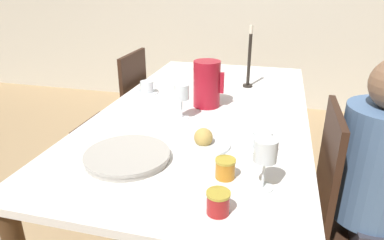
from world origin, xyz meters
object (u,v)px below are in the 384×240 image
Objects in this scene: jam_jar_amber at (218,202)px; bread_plate at (203,141)px; wine_glass_juice at (265,153)px; candlestick_tall at (249,63)px; teacup_across at (147,88)px; chair_person_side at (350,219)px; jam_jar_red at (225,168)px; chair_opposite at (121,117)px; wine_glass_water at (181,94)px; serving_tray at (127,156)px; teacup_near_person at (262,141)px; red_pitcher at (207,84)px.

bread_plate is at bearing 108.43° from jam_jar_amber.
wine_glass_juice is 0.46× the size of candlestick_tall.
wine_glass_juice is 0.79× the size of bread_plate.
teacup_across is 0.60× the size of bread_plate.
jam_jar_red is at bearing -62.67° from chair_person_side.
candlestick_tall reaches higher than wine_glass_juice.
bread_plate reaches higher than jam_jar_red.
chair_opposite is 2.52× the size of candlestick_tall.
wine_glass_juice is at bearing -51.57° from chair_person_side.
wine_glass_water is 0.45× the size of candlestick_tall.
chair_opposite is at bearing 126.80° from jam_jar_amber.
chair_person_side is 2.52× the size of candlestick_tall.
jam_jar_amber is at bearing -86.62° from jam_jar_red.
chair_opposite is 2.95× the size of serving_tray.
serving_tray is at bearing 173.12° from wine_glass_juice.
bread_plate reaches higher than teacup_near_person.
jam_jar_amber is (0.23, -0.88, -0.08)m from red_pitcher.
red_pitcher reaches higher than chair_person_side.
wine_glass_juice is 2.48× the size of jam_jar_red.
wine_glass_juice is 0.31m from teacup_near_person.
jam_jar_amber is at bearing -71.57° from bread_plate.
teacup_across is 1.89× the size of jam_jar_amber.
wine_glass_water reaches higher than jam_jar_red.
wine_glass_water reaches higher than teacup_near_person.
red_pitcher is at bearing 100.79° from bread_plate.
red_pitcher is at bearing -121.61° from chair_person_side.
wine_glass_juice reaches higher than jam_jar_amber.
jam_jar_amber is at bearing -143.20° from chair_opposite.
red_pitcher is 0.45m from candlestick_tall.
teacup_near_person is 0.42× the size of serving_tray.
wine_glass_juice is 1.31× the size of teacup_near_person.
wine_glass_water reaches higher than serving_tray.
candlestick_tall is (-0.52, 0.84, 0.43)m from chair_person_side.
candlestick_tall is at bearing 84.21° from bread_plate.
chair_opposite reaches higher than teacup_across.
wine_glass_water is 0.75m from jam_jar_amber.
bread_plate is (0.25, 0.19, 0.00)m from serving_tray.
teacup_near_person is 0.28m from jam_jar_red.
teacup_across is 1.89× the size of jam_jar_red.
jam_jar_red is at bearing -138.71° from chair_opposite.
wine_glass_juice is at bearing -49.06° from teacup_across.
red_pitcher reaches higher than bread_plate.
red_pitcher is 0.22m from wine_glass_water.
teacup_near_person is at bearing -127.37° from chair_opposite.
candlestick_tall is at bearing 92.19° from jam_jar_amber.
candlestick_tall reaches higher than serving_tray.
teacup_near_person is at bearing -80.14° from candlestick_tall.
chair_opposite is 0.87m from red_pitcher.
bread_plate is 3.13× the size of jam_jar_red.
red_pitcher is at bearing 115.65° from wine_glass_juice.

